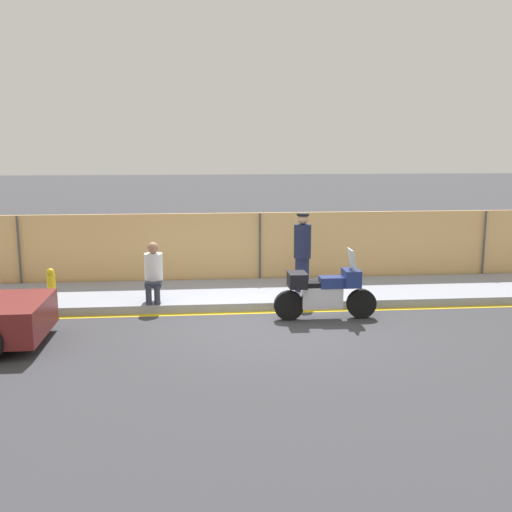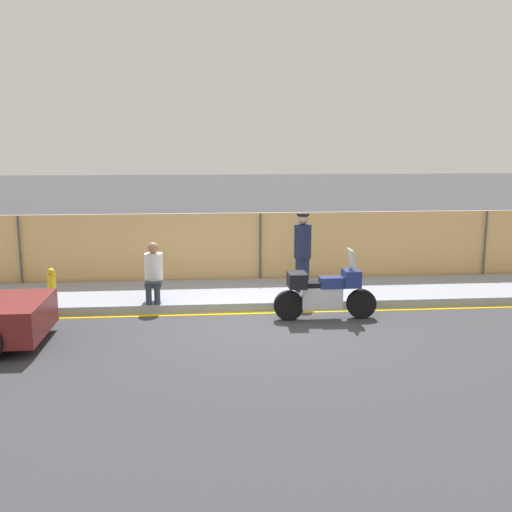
{
  "view_description": "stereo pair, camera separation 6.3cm",
  "coord_description": "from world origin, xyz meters",
  "px_view_note": "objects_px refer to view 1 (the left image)",
  "views": [
    {
      "loc": [
        -1.47,
        -11.21,
        3.5
      ],
      "look_at": [
        -0.31,
        1.17,
        1.18
      ],
      "focal_mm": 42.0,
      "sensor_mm": 36.0,
      "label": 1
    },
    {
      "loc": [
        -1.41,
        -11.21,
        3.5
      ],
      "look_at": [
        -0.31,
        1.17,
        1.18
      ],
      "focal_mm": 42.0,
      "sensor_mm": 36.0,
      "label": 2
    }
  ],
  "objects_px": {
    "motorcycle": "(325,291)",
    "officer_standing": "(302,252)",
    "person_seated_on_curb": "(153,269)",
    "fire_hydrant": "(51,284)"
  },
  "relations": [
    {
      "from": "motorcycle",
      "to": "officer_standing",
      "type": "bearing_deg",
      "value": 96.08
    },
    {
      "from": "person_seated_on_curb",
      "to": "fire_hydrant",
      "type": "relative_size",
      "value": 1.87
    },
    {
      "from": "motorcycle",
      "to": "fire_hydrant",
      "type": "distance_m",
      "value": 5.93
    },
    {
      "from": "person_seated_on_curb",
      "to": "officer_standing",
      "type": "bearing_deg",
      "value": 9.41
    },
    {
      "from": "fire_hydrant",
      "to": "motorcycle",
      "type": "bearing_deg",
      "value": -14.52
    },
    {
      "from": "officer_standing",
      "to": "person_seated_on_curb",
      "type": "distance_m",
      "value": 3.38
    },
    {
      "from": "person_seated_on_curb",
      "to": "fire_hydrant",
      "type": "xyz_separation_m",
      "value": [
        -2.24,
        0.36,
        -0.36
      ]
    },
    {
      "from": "officer_standing",
      "to": "person_seated_on_curb",
      "type": "height_order",
      "value": "officer_standing"
    },
    {
      "from": "officer_standing",
      "to": "person_seated_on_curb",
      "type": "bearing_deg",
      "value": -170.59
    },
    {
      "from": "officer_standing",
      "to": "fire_hydrant",
      "type": "height_order",
      "value": "officer_standing"
    }
  ]
}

